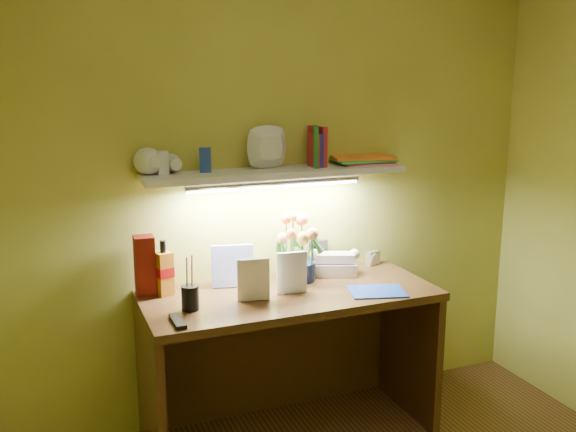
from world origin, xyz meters
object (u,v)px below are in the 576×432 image
Objects in this scene: desk at (290,364)px; flower_bouquet at (297,248)px; telephone at (335,261)px; whisky_bottle at (164,268)px; desk_clock at (373,258)px.

desk is 0.57m from flower_bouquet.
whisky_bottle is (-0.89, -0.00, 0.07)m from telephone.
flower_bouquet is at bearing -153.21° from telephone.
desk is 0.76m from desk_clock.
flower_bouquet is (0.10, 0.16, 0.54)m from desk.
desk_clock is (0.48, 0.09, -0.13)m from flower_bouquet.
telephone is (0.32, 0.18, 0.44)m from desk.
desk is at bearing -129.54° from telephone.
desk_clock is (0.59, 0.25, 0.41)m from desk.
telephone is (0.22, 0.02, -0.10)m from flower_bouquet.
desk is 0.78m from whisky_bottle.
flower_bouquet is 4.38× the size of desk_clock.
whisky_bottle is at bearing 162.25° from desk.
flower_bouquet reaches higher than telephone.
desk_clock reaches higher than desk.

